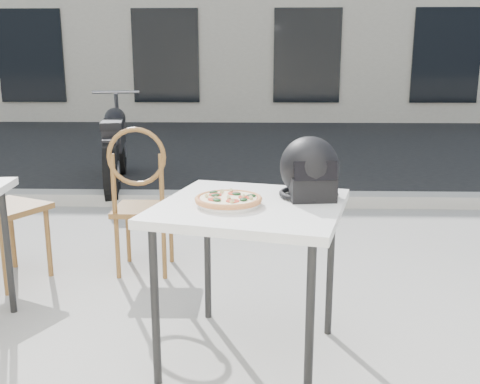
{
  "coord_description": "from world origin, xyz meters",
  "views": [
    {
      "loc": [
        0.49,
        -2.25,
        1.38
      ],
      "look_at": [
        0.42,
        0.1,
        0.82
      ],
      "focal_mm": 40.0,
      "sensor_mm": 36.0,
      "label": 1
    }
  ],
  "objects_px": {
    "pizza": "(228,199)",
    "cafe_chair_main": "(141,193)",
    "motorcycle": "(116,146)",
    "helmet": "(310,171)",
    "cafe_table_main": "(251,218)",
    "plate": "(228,204)"
  },
  "relations": [
    {
      "from": "pizza",
      "to": "cafe_chair_main",
      "type": "xyz_separation_m",
      "value": [
        -0.63,
        1.09,
        -0.24
      ]
    },
    {
      "from": "cafe_table_main",
      "to": "plate",
      "type": "distance_m",
      "value": 0.13
    },
    {
      "from": "helmet",
      "to": "pizza",
      "type": "bearing_deg",
      "value": -163.32
    },
    {
      "from": "cafe_chair_main",
      "to": "motorcycle",
      "type": "relative_size",
      "value": 0.47
    },
    {
      "from": "plate",
      "to": "motorcycle",
      "type": "relative_size",
      "value": 0.17
    },
    {
      "from": "cafe_table_main",
      "to": "pizza",
      "type": "bearing_deg",
      "value": -154.7
    },
    {
      "from": "pizza",
      "to": "helmet",
      "type": "distance_m",
      "value": 0.42
    },
    {
      "from": "cafe_table_main",
      "to": "cafe_chair_main",
      "type": "relative_size",
      "value": 0.98
    },
    {
      "from": "pizza",
      "to": "motorcycle",
      "type": "xyz_separation_m",
      "value": [
        -1.49,
        3.75,
        -0.33
      ]
    },
    {
      "from": "cafe_table_main",
      "to": "plate",
      "type": "bearing_deg",
      "value": -154.62
    },
    {
      "from": "pizza",
      "to": "motorcycle",
      "type": "distance_m",
      "value": 4.05
    },
    {
      "from": "pizza",
      "to": "cafe_chair_main",
      "type": "height_order",
      "value": "cafe_chair_main"
    },
    {
      "from": "cafe_table_main",
      "to": "helmet",
      "type": "distance_m",
      "value": 0.36
    },
    {
      "from": "cafe_chair_main",
      "to": "pizza",
      "type": "bearing_deg",
      "value": 119.82
    },
    {
      "from": "motorcycle",
      "to": "helmet",
      "type": "bearing_deg",
      "value": -73.57
    },
    {
      "from": "pizza",
      "to": "plate",
      "type": "bearing_deg",
      "value": -119.68
    },
    {
      "from": "cafe_chair_main",
      "to": "helmet",
      "type": "bearing_deg",
      "value": 137.06
    },
    {
      "from": "plate",
      "to": "pizza",
      "type": "height_order",
      "value": "pizza"
    },
    {
      "from": "helmet",
      "to": "motorcycle",
      "type": "relative_size",
      "value": 0.15
    },
    {
      "from": "cafe_table_main",
      "to": "pizza",
      "type": "distance_m",
      "value": 0.15
    },
    {
      "from": "cafe_table_main",
      "to": "cafe_chair_main",
      "type": "distance_m",
      "value": 1.28
    },
    {
      "from": "helmet",
      "to": "motorcycle",
      "type": "height_order",
      "value": "motorcycle"
    }
  ]
}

